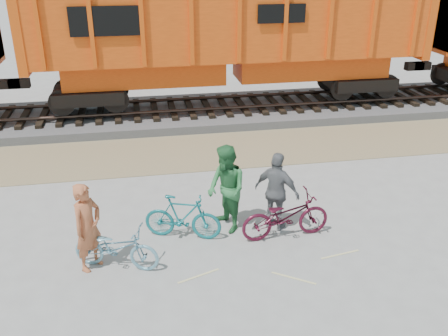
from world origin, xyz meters
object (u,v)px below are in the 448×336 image
(bicycle_teal, at_px, (183,217))
(person_woman, at_px, (277,192))
(person_solo, at_px, (88,227))
(person_man, at_px, (226,189))
(bicycle_maroon, at_px, (286,216))
(hopper_car_center, at_px, (230,33))
(bicycle_blue, at_px, (116,247))

(bicycle_teal, distance_m, person_woman, 2.14)
(person_solo, distance_m, person_woman, 4.09)
(bicycle_teal, xyz_separation_m, person_solo, (-1.91, -0.76, 0.40))
(person_solo, relative_size, person_man, 0.92)
(bicycle_maroon, bearing_deg, person_solo, 91.34)
(hopper_car_center, xyz_separation_m, bicycle_teal, (-2.65, -8.34, -2.50))
(bicycle_blue, relative_size, person_man, 0.87)
(bicycle_blue, height_order, person_solo, person_solo)
(person_woman, bearing_deg, bicycle_blue, 56.97)
(bicycle_maroon, distance_m, person_solo, 4.15)
(hopper_car_center, bearing_deg, person_man, -101.45)
(bicycle_maroon, xyz_separation_m, person_man, (-1.20, 0.57, 0.48))
(person_man, xyz_separation_m, person_woman, (1.10, -0.17, -0.08))
(bicycle_maroon, distance_m, person_woman, 0.57)
(person_man, bearing_deg, bicycle_teal, -97.29)
(hopper_car_center, bearing_deg, bicycle_teal, -107.62)
(person_man, height_order, person_woman, person_man)
(bicycle_blue, xyz_separation_m, bicycle_teal, (1.41, 0.86, 0.05))
(hopper_car_center, xyz_separation_m, bicycle_maroon, (-0.45, -8.71, -2.49))
(bicycle_maroon, bearing_deg, bicycle_teal, 76.45)
(bicycle_maroon, relative_size, person_solo, 1.08)
(bicycle_teal, bearing_deg, bicycle_blue, 140.16)
(bicycle_teal, relative_size, person_solo, 0.93)
(person_man, distance_m, person_woman, 1.12)
(hopper_car_center, height_order, bicycle_maroon, hopper_car_center)
(bicycle_teal, bearing_deg, hopper_car_center, 1.24)
(person_solo, bearing_deg, person_woman, -38.74)
(bicycle_blue, relative_size, person_solo, 0.95)
(bicycle_blue, bearing_deg, person_solo, 99.41)
(hopper_car_center, distance_m, person_woman, 8.58)
(person_woman, bearing_deg, bicycle_maroon, 146.83)
(person_solo, bearing_deg, bicycle_blue, -61.15)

